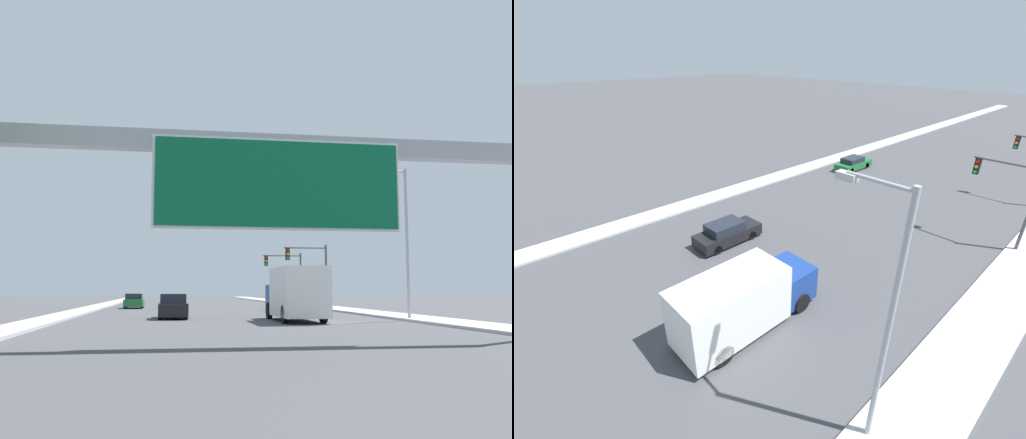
% 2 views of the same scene
% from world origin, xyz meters
% --- Properties ---
extents(median_strip_left, '(2.00, 120.00, 0.15)m').
position_xyz_m(median_strip_left, '(-10.75, 60.00, 0.07)').
color(median_strip_left, '#B5B5B5').
rests_on(median_strip_left, ground).
extents(car_near_left, '(1.76, 4.65, 1.40)m').
position_xyz_m(car_near_left, '(-7.00, 54.43, 0.67)').
color(car_near_left, '#1E662D').
rests_on(car_near_left, ground).
extents(car_far_right, '(1.79, 4.62, 1.55)m').
position_xyz_m(car_far_right, '(-3.50, 34.80, 0.73)').
color(car_far_right, black).
rests_on(car_far_right, ground).
extents(truck_box_primary, '(2.43, 7.24, 3.09)m').
position_xyz_m(truck_box_primary, '(3.50, 30.59, 1.58)').
color(truck_box_primary, navy).
rests_on(truck_box_primary, ground).
extents(traffic_light_near_intersection, '(3.95, 0.32, 5.82)m').
position_xyz_m(traffic_light_near_intersection, '(8.98, 48.00, 3.91)').
color(traffic_light_near_intersection, '#4C4C4F').
rests_on(traffic_light_near_intersection, ground).
extents(street_lamp_right, '(2.28, 0.28, 9.11)m').
position_xyz_m(street_lamp_right, '(10.10, 30.46, 5.30)').
color(street_lamp_right, '#9EA0A5').
rests_on(street_lamp_right, ground).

